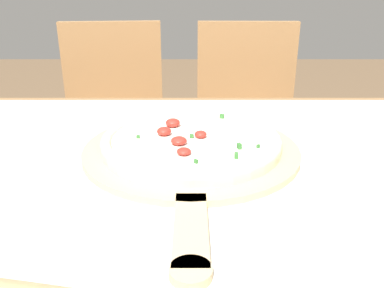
% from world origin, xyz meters
% --- Properties ---
extents(dining_table, '(1.46, 0.95, 0.73)m').
position_xyz_m(dining_table, '(0.00, 0.00, 0.64)').
color(dining_table, olive).
rests_on(dining_table, ground_plane).
extents(towel_cloth, '(1.38, 0.87, 0.00)m').
position_xyz_m(towel_cloth, '(0.00, 0.00, 0.74)').
color(towel_cloth, silver).
rests_on(towel_cloth, dining_table).
extents(pizza_peel, '(0.41, 0.58, 0.01)m').
position_xyz_m(pizza_peel, '(0.04, 0.06, 0.75)').
color(pizza_peel, '#D6B784').
rests_on(pizza_peel, towel_cloth).
extents(pizza, '(0.34, 0.34, 0.04)m').
position_xyz_m(pizza, '(0.04, 0.08, 0.76)').
color(pizza, beige).
rests_on(pizza, pizza_peel).
extents(chair_left, '(0.44, 0.44, 0.90)m').
position_xyz_m(chair_left, '(-0.26, 0.85, 0.52)').
color(chair_left, '#A37547').
rests_on(chair_left, ground_plane).
extents(chair_right, '(0.41, 0.41, 0.90)m').
position_xyz_m(chair_right, '(0.25, 0.85, 0.52)').
color(chair_right, '#A37547').
rests_on(chair_right, ground_plane).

